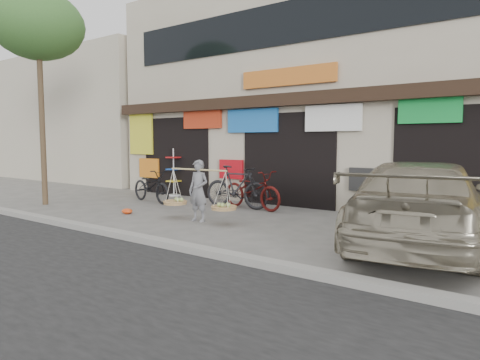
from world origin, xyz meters
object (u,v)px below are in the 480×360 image
Objects in this scene: bike_0 at (151,186)px; bike_2 at (252,190)px; suv at (421,204)px; display_rack at (174,177)px; street_vendor at (198,194)px; street_tree at (38,27)px; bike_1 at (237,187)px.

bike_2 is (3.28, 0.74, 0.03)m from bike_0.
suv reaches higher than bike_2.
bike_2 is at bearing -11.85° from display_rack.
bike_0 is at bearing 153.33° from street_vendor.
display_rack is at bearing 86.54° from bike_2.
display_rack is (-3.88, 3.07, -0.00)m from street_vendor.
bike_2 reaches higher than bike_0.
street_tree is at bearing -174.93° from street_vendor.
display_rack reaches higher than bike_2.
street_tree is 7.15m from street_vendor.
bike_1 reaches higher than bike_0.
bike_2 is at bearing -66.15° from bike_0.
street_tree is 3.09× the size of bike_1.
street_vendor is 2.16m from bike_1.
street_tree reaches higher than bike_1.
suv is 3.39× the size of display_rack.
street_vendor is at bearing 7.05° from street_tree.
bike_0 is 2.91m from bike_1.
suv is (8.09, -0.90, 0.26)m from bike_0.
bike_1 is 5.46m from suv.
street_tree is 1.11× the size of suv.
display_rack is at bearing 68.11° from bike_1.
street_tree is at bearing 146.06° from bike_0.
bike_1 is at bearing -24.98° from suv.
suv reaches higher than street_vendor.
display_rack is (1.63, 3.75, -4.52)m from street_tree.
suv is 9.01m from display_rack.
bike_2 is at bearing 88.62° from street_vendor.
bike_1 is (-0.45, 2.11, -0.06)m from street_vendor.
bike_2 is 3.94m from display_rack.
street_vendor is 0.99× the size of bike_2.
display_rack reaches higher than suv.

